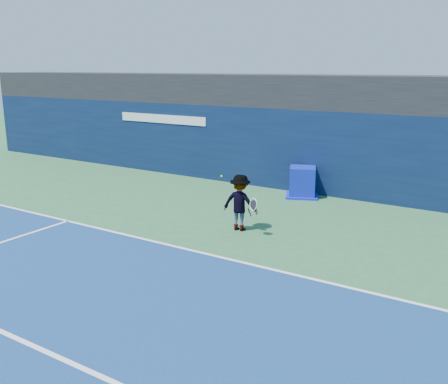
% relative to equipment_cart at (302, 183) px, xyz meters
% --- Properties ---
extents(ground, '(80.00, 80.00, 0.00)m').
position_rel_equipment_cart_xyz_m(ground, '(0.28, -9.50, -0.49)').
color(ground, '#2D6539').
rests_on(ground, ground).
extents(baseline, '(24.00, 0.10, 0.01)m').
position_rel_equipment_cart_xyz_m(baseline, '(0.28, -6.50, -0.48)').
color(baseline, white).
rests_on(baseline, ground).
extents(service_line, '(24.00, 0.10, 0.01)m').
position_rel_equipment_cart_xyz_m(service_line, '(0.28, -11.50, -0.48)').
color(service_line, white).
rests_on(service_line, ground).
extents(stadium_band, '(36.00, 3.00, 1.20)m').
position_rel_equipment_cart_xyz_m(stadium_band, '(0.28, 2.00, 3.11)').
color(stadium_band, black).
rests_on(stadium_band, back_wall_assembly).
extents(back_wall_assembly, '(36.00, 1.03, 3.00)m').
position_rel_equipment_cart_xyz_m(back_wall_assembly, '(0.27, 1.00, 1.01)').
color(back_wall_assembly, '#0A1838').
rests_on(back_wall_assembly, ground).
extents(equipment_cart, '(1.46, 1.46, 1.07)m').
position_rel_equipment_cart_xyz_m(equipment_cart, '(0.00, 0.00, 0.00)').
color(equipment_cart, '#0B1AA5').
rests_on(equipment_cart, ground).
extents(tennis_player, '(1.28, 0.74, 1.60)m').
position_rel_equipment_cart_xyz_m(tennis_player, '(0.04, -4.42, 0.31)').
color(tennis_player, silver).
rests_on(tennis_player, ground).
extents(tennis_ball, '(0.06, 0.06, 0.06)m').
position_rel_equipment_cart_xyz_m(tennis_ball, '(-1.10, -3.60, 0.79)').
color(tennis_ball, '#CFDD18').
rests_on(tennis_ball, ground).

